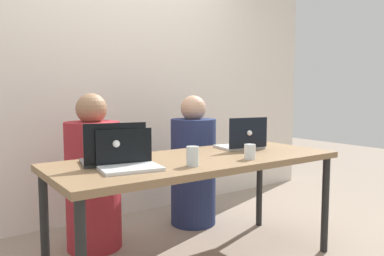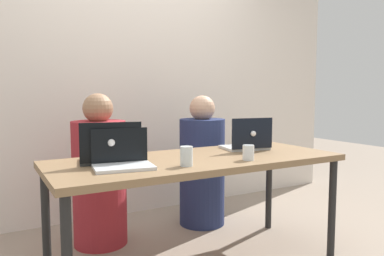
{
  "view_description": "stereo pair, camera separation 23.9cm",
  "coord_description": "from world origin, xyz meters",
  "px_view_note": "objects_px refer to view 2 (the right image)",
  "views": [
    {
      "loc": [
        -1.37,
        -1.88,
        1.12
      ],
      "look_at": [
        0.0,
        0.07,
        0.9
      ],
      "focal_mm": 35.0,
      "sensor_mm": 36.0,
      "label": 1
    },
    {
      "loc": [
        -1.17,
        -2.01,
        1.12
      ],
      "look_at": [
        0.0,
        0.07,
        0.9
      ],
      "focal_mm": 35.0,
      "sensor_mm": 36.0,
      "label": 2
    }
  ],
  "objects_px": {
    "laptop_front_left": "(122,159)",
    "water_glass_right": "(248,154)",
    "person_on_right": "(202,167)",
    "water_glass_left": "(186,157)",
    "laptop_back_left": "(110,154)",
    "person_on_left": "(100,178)",
    "laptop_back_right": "(247,143)"
  },
  "relations": [
    {
      "from": "laptop_front_left",
      "to": "laptop_back_right",
      "type": "bearing_deg",
      "value": 18.7
    },
    {
      "from": "person_on_left",
      "to": "person_on_right",
      "type": "xyz_separation_m",
      "value": [
        0.88,
        -0.0,
        -0.01
      ]
    },
    {
      "from": "person_on_left",
      "to": "person_on_right",
      "type": "relative_size",
      "value": 1.02
    },
    {
      "from": "laptop_back_right",
      "to": "water_glass_right",
      "type": "xyz_separation_m",
      "value": [
        -0.25,
        -0.34,
        -0.01
      ]
    },
    {
      "from": "person_on_left",
      "to": "person_on_right",
      "type": "height_order",
      "value": "person_on_left"
    },
    {
      "from": "person_on_right",
      "to": "laptop_front_left",
      "type": "height_order",
      "value": "person_on_right"
    },
    {
      "from": "person_on_right",
      "to": "laptop_back_left",
      "type": "relative_size",
      "value": 2.83
    },
    {
      "from": "person_on_left",
      "to": "laptop_front_left",
      "type": "xyz_separation_m",
      "value": [
        -0.08,
        -0.75,
        0.27
      ]
    },
    {
      "from": "water_glass_right",
      "to": "water_glass_left",
      "type": "height_order",
      "value": "water_glass_left"
    },
    {
      "from": "person_on_left",
      "to": "person_on_right",
      "type": "distance_m",
      "value": 0.88
    },
    {
      "from": "laptop_front_left",
      "to": "water_glass_right",
      "type": "bearing_deg",
      "value": -3.93
    },
    {
      "from": "person_on_right",
      "to": "laptop_back_left",
      "type": "height_order",
      "value": "person_on_right"
    },
    {
      "from": "laptop_back_left",
      "to": "water_glass_right",
      "type": "relative_size",
      "value": 4.22
    },
    {
      "from": "laptop_front_left",
      "to": "laptop_back_left",
      "type": "relative_size",
      "value": 0.88
    },
    {
      "from": "laptop_back_right",
      "to": "water_glass_left",
      "type": "bearing_deg",
      "value": 35.59
    },
    {
      "from": "person_on_right",
      "to": "water_glass_right",
      "type": "bearing_deg",
      "value": 78.5
    },
    {
      "from": "person_on_right",
      "to": "water_glass_left",
      "type": "distance_m",
      "value": 1.12
    },
    {
      "from": "laptop_front_left",
      "to": "water_glass_left",
      "type": "height_order",
      "value": "laptop_front_left"
    },
    {
      "from": "laptop_back_right",
      "to": "person_on_left",
      "type": "bearing_deg",
      "value": -21.99
    },
    {
      "from": "laptop_back_right",
      "to": "laptop_back_left",
      "type": "height_order",
      "value": "laptop_back_left"
    },
    {
      "from": "person_on_left",
      "to": "laptop_front_left",
      "type": "distance_m",
      "value": 0.8
    },
    {
      "from": "person_on_right",
      "to": "laptop_front_left",
      "type": "bearing_deg",
      "value": 40.28
    },
    {
      "from": "water_glass_left",
      "to": "laptop_back_right",
      "type": "bearing_deg",
      "value": 25.45
    },
    {
      "from": "laptop_back_left",
      "to": "water_glass_right",
      "type": "height_order",
      "value": "laptop_back_left"
    },
    {
      "from": "laptop_back_left",
      "to": "water_glass_left",
      "type": "height_order",
      "value": "laptop_back_left"
    },
    {
      "from": "laptop_front_left",
      "to": "water_glass_left",
      "type": "relative_size",
      "value": 3.1
    },
    {
      "from": "person_on_left",
      "to": "laptop_front_left",
      "type": "bearing_deg",
      "value": 83.07
    },
    {
      "from": "laptop_back_left",
      "to": "water_glass_right",
      "type": "bearing_deg",
      "value": 169.08
    },
    {
      "from": "person_on_right",
      "to": "water_glass_right",
      "type": "xyz_separation_m",
      "value": [
        -0.22,
        -0.91,
        0.27
      ]
    },
    {
      "from": "person_on_right",
      "to": "water_glass_left",
      "type": "bearing_deg",
      "value": 56.64
    },
    {
      "from": "person_on_right",
      "to": "laptop_back_right",
      "type": "bearing_deg",
      "value": 95.24
    },
    {
      "from": "laptop_front_left",
      "to": "laptop_back_left",
      "type": "bearing_deg",
      "value": 103.76
    }
  ]
}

